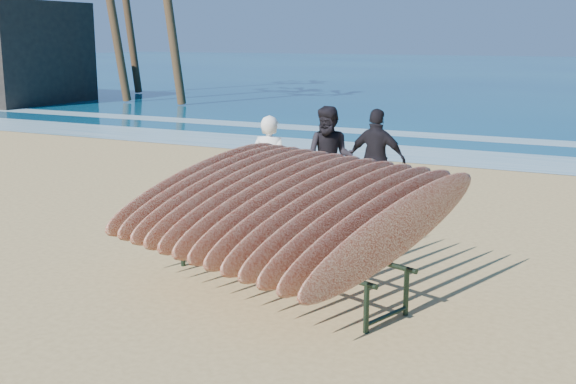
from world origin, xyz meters
name	(u,v)px	position (x,y,z in m)	size (l,w,h in m)	color
ground	(258,284)	(0.00, 0.00, 0.00)	(120.00, 120.00, 0.00)	tan
foam_near	(458,157)	(0.00, 10.00, 0.01)	(160.00, 160.00, 0.00)	white
foam_far	(488,139)	(0.00, 13.50, 0.01)	(160.00, 160.00, 0.00)	white
surfboard_rack	(283,207)	(0.33, 0.02, 0.96)	(3.93, 3.75, 1.60)	black
person_white	(270,167)	(-1.35, 2.87, 0.82)	(0.60, 0.39, 1.64)	white
person_dark_a	(330,158)	(-0.76, 3.91, 0.86)	(0.83, 0.65, 1.71)	black
person_dark_b	(377,160)	(-0.02, 4.14, 0.84)	(0.99, 0.41, 1.69)	black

